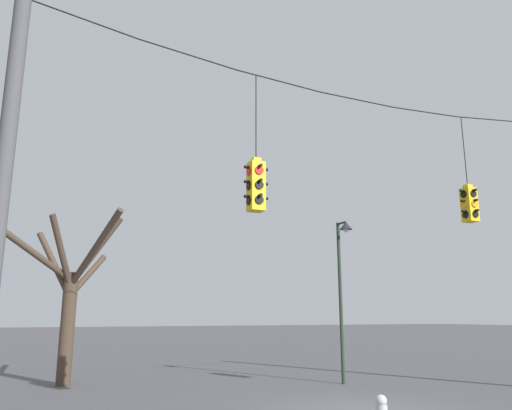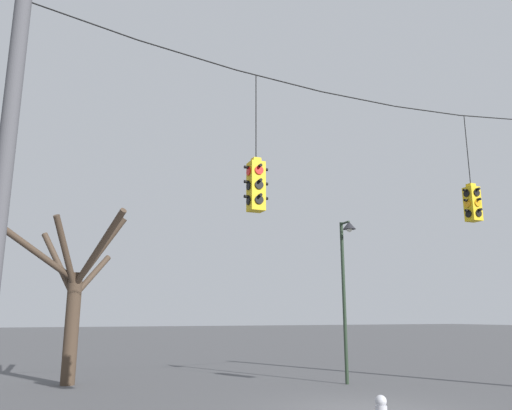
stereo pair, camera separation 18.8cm
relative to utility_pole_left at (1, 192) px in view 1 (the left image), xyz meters
The scene contains 6 objects.
utility_pole_left is the anchor object (origin of this frame).
span_wire 8.81m from the utility_pole_left, ahead, with size 16.13×0.03×0.75m.
traffic_light_near_right_pole 5.17m from the utility_pole_left, ahead, with size 0.58×0.58×3.32m.
traffic_light_near_left_pole 11.72m from the utility_pole_left, ahead, with size 0.58×0.58×3.11m.
street_lamp 11.41m from the utility_pole_left, 23.48° to the left, with size 0.45×0.78×5.46m.
bare_tree 8.29m from the utility_pole_left, 77.07° to the left, with size 4.46×4.18×5.61m.
Camera 1 is at (-7.43, -10.37, 2.22)m, focal length 35.00 mm.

